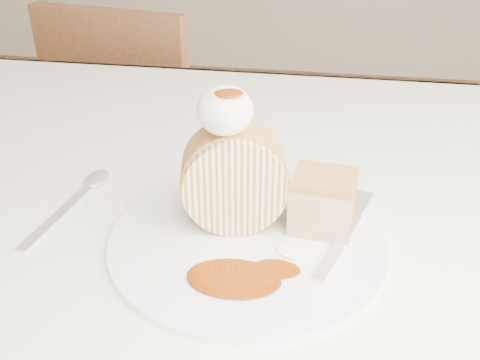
# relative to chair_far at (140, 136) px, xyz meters

# --- Properties ---
(table) EXTENTS (1.40, 0.90, 0.75)m
(table) POSITION_rel_chair_far_xyz_m (0.44, -0.66, 0.18)
(table) COLOR white
(table) RESTS_ON ground
(chair_far) EXTENTS (0.46, 0.46, 0.84)m
(chair_far) POSITION_rel_chair_far_xyz_m (0.00, 0.00, 0.00)
(chair_far) COLOR brown
(chair_far) RESTS_ON ground
(plate) EXTENTS (0.33, 0.33, 0.01)m
(plate) POSITION_rel_chair_far_xyz_m (0.42, -0.80, 0.27)
(plate) COLOR white
(plate) RESTS_ON table
(roulade_slice) EXTENTS (0.12, 0.08, 0.11)m
(roulade_slice) POSITION_rel_chair_far_xyz_m (0.41, -0.77, 0.33)
(roulade_slice) COLOR #FFDFB1
(roulade_slice) RESTS_ON plate
(cake_chunk) EXTENTS (0.07, 0.07, 0.06)m
(cake_chunk) POSITION_rel_chair_far_xyz_m (0.50, -0.77, 0.31)
(cake_chunk) COLOR tan
(cake_chunk) RESTS_ON plate
(whipped_cream) EXTENTS (0.06, 0.06, 0.05)m
(whipped_cream) POSITION_rel_chair_far_xyz_m (0.40, -0.78, 0.41)
(whipped_cream) COLOR white
(whipped_cream) RESTS_ON roulade_slice
(caramel_drizzle) EXTENTS (0.03, 0.02, 0.01)m
(caramel_drizzle) POSITION_rel_chair_far_xyz_m (0.40, -0.79, 0.44)
(caramel_drizzle) COLOR #6C2804
(caramel_drizzle) RESTS_ON whipped_cream
(caramel_pool) EXTENTS (0.10, 0.07, 0.00)m
(caramel_pool) POSITION_rel_chair_far_xyz_m (0.42, -0.88, 0.28)
(caramel_pool) COLOR #6C2804
(caramel_pool) RESTS_ON plate
(fork) EXTENTS (0.08, 0.18, 0.00)m
(fork) POSITION_rel_chair_far_xyz_m (0.52, -0.80, 0.28)
(fork) COLOR silver
(fork) RESTS_ON plate
(spoon) EXTENTS (0.05, 0.18, 0.00)m
(spoon) POSITION_rel_chair_far_xyz_m (0.20, -0.79, 0.27)
(spoon) COLOR silver
(spoon) RESTS_ON table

